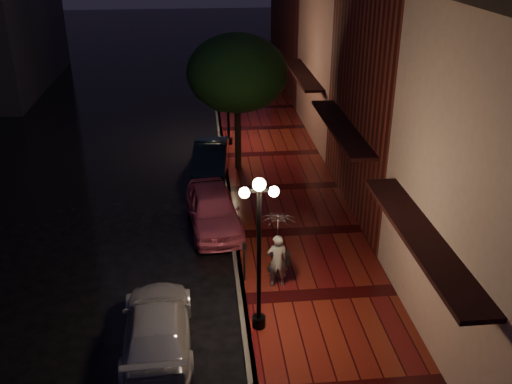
# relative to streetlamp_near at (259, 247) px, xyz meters

# --- Properties ---
(ground) EXTENTS (120.00, 120.00, 0.00)m
(ground) POSITION_rel_streetlamp_near_xyz_m (-0.35, 5.00, -2.60)
(ground) COLOR black
(ground) RESTS_ON ground
(sidewalk) EXTENTS (4.50, 60.00, 0.15)m
(sidewalk) POSITION_rel_streetlamp_near_xyz_m (1.90, 5.00, -2.53)
(sidewalk) COLOR #4B0D0F
(sidewalk) RESTS_ON ground
(curb) EXTENTS (0.25, 60.00, 0.15)m
(curb) POSITION_rel_streetlamp_near_xyz_m (-0.35, 5.00, -2.53)
(curb) COLOR #595451
(curb) RESTS_ON ground
(storefront_mid) EXTENTS (5.00, 8.00, 11.00)m
(storefront_mid) POSITION_rel_streetlamp_near_xyz_m (6.65, 7.00, 2.90)
(storefront_mid) COLOR #511914
(storefront_mid) RESTS_ON ground
(storefront_far) EXTENTS (5.00, 8.00, 9.00)m
(storefront_far) POSITION_rel_streetlamp_near_xyz_m (6.65, 15.00, 1.90)
(storefront_far) COLOR #8C5951
(storefront_far) RESTS_ON ground
(storefront_extra) EXTENTS (5.00, 12.00, 10.00)m
(storefront_extra) POSITION_rel_streetlamp_near_xyz_m (6.65, 25.00, 2.40)
(storefront_extra) COLOR #511914
(storefront_extra) RESTS_ON ground
(streetlamp_near) EXTENTS (0.96, 0.36, 4.31)m
(streetlamp_near) POSITION_rel_streetlamp_near_xyz_m (0.00, 0.00, 0.00)
(streetlamp_near) COLOR black
(streetlamp_near) RESTS_ON sidewalk
(streetlamp_far) EXTENTS (0.96, 0.36, 4.31)m
(streetlamp_far) POSITION_rel_streetlamp_near_xyz_m (0.00, 14.00, 0.00)
(streetlamp_far) COLOR black
(streetlamp_far) RESTS_ON sidewalk
(street_tree) EXTENTS (4.16, 4.16, 5.80)m
(street_tree) POSITION_rel_streetlamp_near_xyz_m (0.26, 10.99, 1.64)
(street_tree) COLOR black
(street_tree) RESTS_ON sidewalk
(pink_car) EXTENTS (2.17, 4.44, 1.46)m
(pink_car) POSITION_rel_streetlamp_near_xyz_m (-1.01, 5.87, -1.87)
(pink_car) COLOR #D55778
(pink_car) RESTS_ON ground
(navy_car) EXTENTS (1.84, 4.24, 1.36)m
(navy_car) POSITION_rel_streetlamp_near_xyz_m (-0.96, 10.87, -1.92)
(navy_car) COLOR black
(navy_car) RESTS_ON ground
(silver_car) EXTENTS (1.92, 4.40, 1.26)m
(silver_car) POSITION_rel_streetlamp_near_xyz_m (-2.63, -0.39, -1.97)
(silver_car) COLOR #B2B1BA
(silver_car) RESTS_ON ground
(woman_with_umbrella) EXTENTS (0.98, 1.00, 2.36)m
(woman_with_umbrella) POSITION_rel_streetlamp_near_xyz_m (0.74, 1.84, -0.89)
(woman_with_umbrella) COLOR silver
(woman_with_umbrella) RESTS_ON sidewalk
(parking_meter) EXTENTS (0.12, 0.09, 1.29)m
(parking_meter) POSITION_rel_streetlamp_near_xyz_m (-0.20, 2.20, -1.67)
(parking_meter) COLOR black
(parking_meter) RESTS_ON sidewalk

